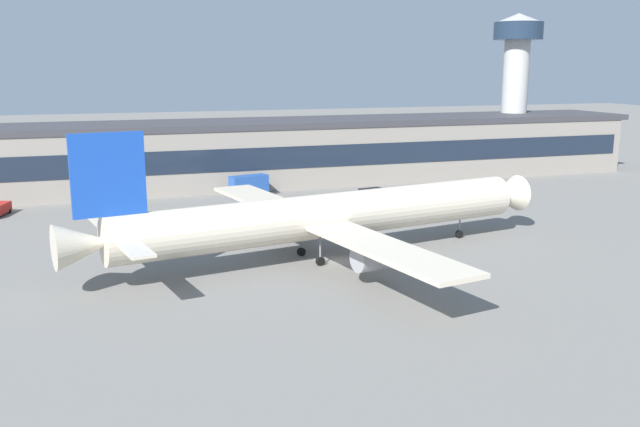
% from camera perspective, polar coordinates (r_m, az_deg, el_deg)
% --- Properties ---
extents(ground_plane, '(600.00, 600.00, 0.00)m').
position_cam_1_polar(ground_plane, '(87.48, 1.69, -3.96)').
color(ground_plane, slate).
extents(terminal_building, '(178.09, 19.88, 13.20)m').
position_cam_1_polar(terminal_building, '(143.22, -6.65, 4.96)').
color(terminal_building, gray).
rests_on(terminal_building, ground_plane).
extents(airliner, '(65.49, 56.51, 17.35)m').
position_cam_1_polar(airliner, '(87.33, 0.30, -0.22)').
color(airliner, beige).
rests_on(airliner, ground_plane).
extents(control_tower, '(11.33, 11.33, 36.14)m').
position_cam_1_polar(control_tower, '(172.64, 15.84, 11.01)').
color(control_tower, '#B7B7B2').
rests_on(control_tower, ground_plane).
extents(crew_van, '(5.39, 2.69, 2.55)m').
position_cam_1_polar(crew_van, '(127.31, -17.54, 1.24)').
color(crew_van, black).
rests_on(crew_van, ground_plane).
extents(follow_me_car, '(4.68, 2.72, 1.85)m').
position_cam_1_polar(follow_me_car, '(129.17, 4.16, 1.76)').
color(follow_me_car, black).
rests_on(follow_me_car, ground_plane).
extents(baggage_tug, '(4.03, 3.87, 1.85)m').
position_cam_1_polar(baggage_tug, '(144.03, 14.03, 2.49)').
color(baggage_tug, '#2651A5').
rests_on(baggage_tug, ground_plane).
extents(catering_truck, '(7.63, 4.42, 4.15)m').
position_cam_1_polar(catering_truck, '(130.02, -5.83, 2.33)').
color(catering_truck, '#2651A5').
rests_on(catering_truck, ground_plane).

